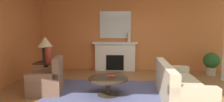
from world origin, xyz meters
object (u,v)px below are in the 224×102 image
at_px(fireplace, 115,57).
at_px(side_table, 46,72).
at_px(armchair_near_window, 48,82).
at_px(potted_plant, 211,62).
at_px(table_lamp, 45,44).
at_px(mantel_mirror, 115,25).
at_px(vase_on_side_table, 49,55).
at_px(sofa, 178,87).
at_px(coffee_table, 108,82).
at_px(vase_mantel_right, 129,37).

distance_m(fireplace, side_table, 2.84).
xyz_separation_m(armchair_near_window, potted_plant, (5.16, 2.19, 0.19)).
bearing_deg(table_lamp, mantel_mirror, 47.62).
height_order(fireplace, vase_on_side_table, vase_on_side_table).
bearing_deg(sofa, side_table, 165.91).
bearing_deg(sofa, armchair_near_window, 176.21).
bearing_deg(side_table, mantel_mirror, 47.62).
height_order(side_table, vase_on_side_table, vase_on_side_table).
height_order(sofa, potted_plant, sofa).
bearing_deg(coffee_table, vase_mantel_right, 77.79).
height_order(fireplace, mantel_mirror, mantel_mirror).
bearing_deg(sofa, vase_mantel_right, 110.66).
bearing_deg(vase_on_side_table, mantel_mirror, 51.39).
bearing_deg(side_table, vase_mantel_right, 38.27).
xyz_separation_m(vase_on_side_table, potted_plant, (5.34, 1.62, -0.44)).
relative_size(fireplace, side_table, 2.57).
relative_size(sofa, coffee_table, 2.15).
bearing_deg(vase_on_side_table, side_table, 141.34).
xyz_separation_m(mantel_mirror, table_lamp, (-1.97, -2.16, -0.63)).
distance_m(sofa, table_lamp, 3.84).
height_order(mantel_mirror, armchair_near_window, mantel_mirror).
bearing_deg(fireplace, vase_on_side_table, -130.14).
bearing_deg(vase_on_side_table, vase_mantel_right, 41.66).
distance_m(fireplace, mantel_mirror, 1.31).
height_order(side_table, vase_mantel_right, vase_mantel_right).
bearing_deg(vase_on_side_table, fireplace, 49.86).
relative_size(vase_on_side_table, potted_plant, 0.56).
height_order(mantel_mirror, vase_mantel_right, mantel_mirror).
bearing_deg(mantel_mirror, armchair_near_window, -119.93).
bearing_deg(armchair_near_window, vase_mantel_right, 50.72).
relative_size(sofa, vase_mantel_right, 5.69).
xyz_separation_m(mantel_mirror, vase_on_side_table, (-1.82, -2.28, -0.92)).
distance_m(fireplace, potted_plant, 3.56).
relative_size(mantel_mirror, vase_mantel_right, 3.31).
bearing_deg(vase_mantel_right, armchair_near_window, -129.28).
distance_m(armchair_near_window, side_table, 0.77).
height_order(vase_on_side_table, potted_plant, vase_on_side_table).
height_order(mantel_mirror, potted_plant, mantel_mirror).
relative_size(side_table, table_lamp, 0.93).
height_order(armchair_near_window, coffee_table, armchair_near_window).
xyz_separation_m(table_lamp, potted_plant, (5.49, 1.50, -0.73)).
height_order(mantel_mirror, side_table, mantel_mirror).
height_order(mantel_mirror, coffee_table, mantel_mirror).
bearing_deg(fireplace, sofa, -60.85).
relative_size(fireplace, vase_on_side_table, 3.87).
xyz_separation_m(coffee_table, vase_on_side_table, (-1.78, 0.62, 0.60)).
bearing_deg(vase_mantel_right, table_lamp, -141.73).
distance_m(mantel_mirror, side_table, 3.26).
bearing_deg(vase_on_side_table, armchair_near_window, -72.40).
distance_m(side_table, potted_plant, 5.69).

